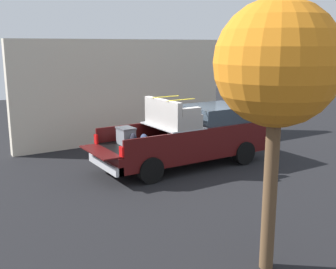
{
  "coord_description": "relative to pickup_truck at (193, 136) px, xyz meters",
  "views": [
    {
      "loc": [
        -7.22,
        -10.51,
        3.84
      ],
      "look_at": [
        -0.6,
        0.0,
        1.1
      ],
      "focal_mm": 43.9,
      "sensor_mm": 36.0,
      "label": 1
    }
  ],
  "objects": [
    {
      "name": "ground_plane",
      "position": [
        -0.36,
        -0.0,
        -0.95
      ],
      "size": [
        40.0,
        40.0,
        0.0
      ],
      "primitive_type": "plane",
      "color": "black"
    },
    {
      "name": "pickup_truck",
      "position": [
        0.0,
        0.0,
        0.0
      ],
      "size": [
        6.05,
        2.06,
        2.23
      ],
      "color": "#470F0F",
      "rests_on": "ground_plane"
    },
    {
      "name": "building_facade",
      "position": [
        -0.34,
        4.19,
        1.06
      ],
      "size": [
        8.94,
        0.36,
        4.03
      ],
      "primitive_type": "cube",
      "color": "beige",
      "rests_on": "ground_plane"
    },
    {
      "name": "tree_background",
      "position": [
        -2.62,
        -5.88,
        2.55
      ],
      "size": [
        2.04,
        2.04,
        4.57
      ],
      "color": "brown",
      "rests_on": "ground_plane"
    },
    {
      "name": "trash_can",
      "position": [
        4.14,
        3.25,
        -0.46
      ],
      "size": [
        0.6,
        0.6,
        0.98
      ],
      "color": "#3F4C66",
      "rests_on": "ground_plane"
    }
  ]
}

